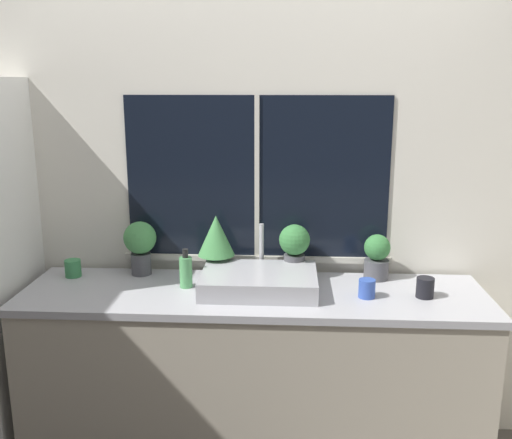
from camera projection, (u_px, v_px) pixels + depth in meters
The scene contains 11 objects.
wall_back at pixel (257, 185), 2.93m from camera, with size 8.00×0.09×2.70m.
counter at pixel (253, 378), 2.80m from camera, with size 2.20×0.59×0.90m.
sink at pixel (259, 281), 2.70m from camera, with size 0.54×0.44×0.27m.
potted_plant_far_left at pixel (140, 243), 2.90m from camera, with size 0.17×0.17×0.28m.
potted_plant_center_left at pixel (216, 240), 2.87m from camera, with size 0.19×0.19×0.31m.
potted_plant_center_right at pixel (294, 247), 2.85m from camera, with size 0.15×0.15×0.27m.
potted_plant_far_right at pixel (377, 256), 2.84m from camera, with size 0.13×0.13×0.23m.
soap_bottle at pixel (186, 271), 2.73m from camera, with size 0.06×0.06×0.19m.
mug_black at pixel (425, 288), 2.61m from camera, with size 0.08×0.08×0.09m.
mug_green at pixel (73, 268), 2.89m from camera, with size 0.08×0.08×0.09m.
mug_blue at pixel (367, 288), 2.61m from camera, with size 0.08×0.08×0.09m.
Camera 1 is at (0.16, -2.24, 1.87)m, focal length 40.00 mm.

